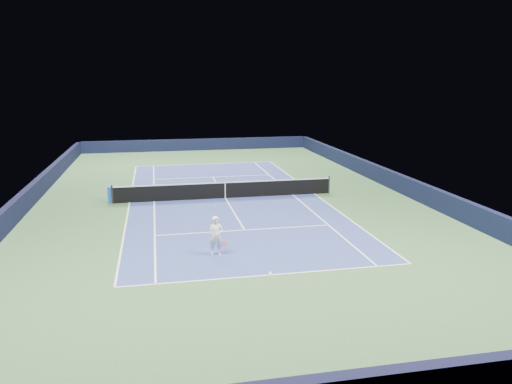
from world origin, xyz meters
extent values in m
plane|color=#32572F|center=(0.00, 0.00, 0.00)|extent=(40.00, 40.00, 0.00)
cube|color=black|center=(0.00, 19.82, 0.55)|extent=(22.00, 0.35, 1.10)
cube|color=black|center=(10.82, 0.00, 0.55)|extent=(0.35, 40.00, 1.10)
cube|color=black|center=(-10.82, 0.00, 0.55)|extent=(0.35, 40.00, 1.10)
cube|color=navy|center=(0.00, 0.00, 0.00)|extent=(10.97, 23.77, 0.01)
cube|color=white|center=(0.00, 11.88, 0.01)|extent=(10.97, 0.08, 0.00)
cube|color=white|center=(0.00, -11.88, 0.01)|extent=(10.97, 0.08, 0.00)
cube|color=white|center=(5.49, 0.00, 0.01)|extent=(0.08, 23.77, 0.00)
cube|color=white|center=(-5.49, 0.00, 0.01)|extent=(0.08, 23.77, 0.00)
cube|color=white|center=(4.12, 0.00, 0.01)|extent=(0.08, 23.77, 0.00)
cube|color=white|center=(-4.12, 0.00, 0.01)|extent=(0.08, 23.77, 0.00)
cube|color=white|center=(0.00, 6.40, 0.01)|extent=(8.23, 0.08, 0.00)
cube|color=white|center=(0.00, -6.40, 0.01)|extent=(8.23, 0.08, 0.00)
cube|color=white|center=(0.00, 0.00, 0.01)|extent=(0.08, 12.80, 0.00)
cube|color=white|center=(0.00, 11.73, 0.01)|extent=(0.08, 0.30, 0.00)
cube|color=white|center=(0.00, -11.73, 0.01)|extent=(0.08, 0.30, 0.00)
cylinder|color=black|center=(-6.40, 0.00, 0.54)|extent=(0.10, 0.10, 1.07)
cylinder|color=black|center=(6.40, 0.00, 0.54)|extent=(0.10, 0.10, 1.07)
cube|color=black|center=(0.00, 0.00, 0.46)|extent=(12.80, 0.03, 0.91)
cube|color=white|center=(0.00, 0.00, 0.94)|extent=(12.80, 0.04, 0.06)
cube|color=white|center=(0.00, 0.00, 0.46)|extent=(0.05, 0.04, 0.91)
cube|color=blue|center=(-6.40, 0.36, 0.46)|extent=(0.57, 0.52, 0.92)
cube|color=silver|center=(-6.11, 0.36, 0.45)|extent=(0.08, 0.41, 0.41)
imported|color=white|center=(-1.70, -9.42, 0.80)|extent=(0.61, 0.43, 1.60)
cylinder|color=#C47F93|center=(-1.38, -9.47, 0.70)|extent=(0.03, 0.03, 0.26)
cylinder|color=black|center=(-1.38, -9.47, 0.46)|extent=(0.26, 0.02, 0.26)
cylinder|color=pink|center=(-1.38, -9.47, 0.46)|extent=(0.28, 0.03, 0.28)
sphere|color=#CFEE32|center=(-1.60, -8.42, 1.78)|extent=(0.07, 0.07, 0.07)
camera|label=1|loc=(-3.91, -28.29, 7.02)|focal=35.00mm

